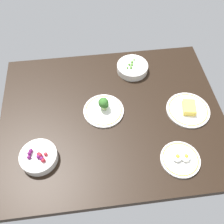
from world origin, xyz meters
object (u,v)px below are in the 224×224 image
(plate_cheese, at_px, (188,109))
(bowl_berries, at_px, (39,157))
(plate_eggs, at_px, (180,159))
(plate_broccoli, at_px, (104,108))
(bowl_peas, at_px, (132,67))

(plate_cheese, bearing_deg, bowl_berries, 13.58)
(plate_cheese, relative_size, plate_eggs, 1.24)
(plate_broccoli, distance_m, plate_eggs, 0.44)
(bowl_berries, relative_size, bowl_peas, 0.95)
(bowl_berries, height_order, plate_cheese, bowl_berries)
(bowl_berries, xyz_separation_m, plate_eggs, (-0.62, 0.08, -0.01))
(plate_broccoli, xyz_separation_m, plate_eggs, (-0.31, 0.31, -0.01))
(plate_broccoli, distance_m, plate_cheese, 0.42)
(plate_cheese, distance_m, plate_eggs, 0.28)
(plate_broccoli, relative_size, bowl_peas, 1.16)
(plate_broccoli, relative_size, plate_cheese, 0.93)
(bowl_berries, relative_size, plate_cheese, 0.76)
(bowl_peas, bearing_deg, plate_eggs, 101.76)
(bowl_berries, xyz_separation_m, bowl_peas, (-0.50, -0.49, -0.00))
(plate_cheese, distance_m, bowl_peas, 0.39)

